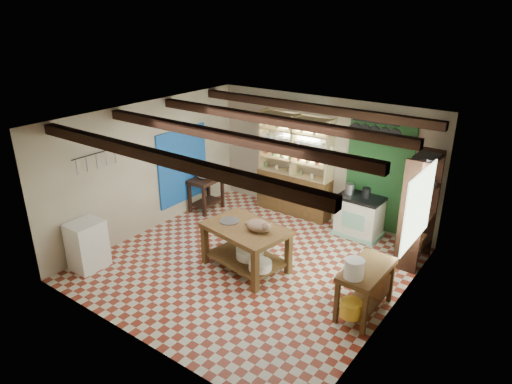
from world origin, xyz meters
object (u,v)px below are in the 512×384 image
Objects in this scene: work_table at (246,248)px; stove at (359,216)px; prep_table at (206,194)px; white_cabinet at (87,245)px; right_counter at (365,290)px; cat at (258,226)px.

stove is at bearing 74.32° from work_table.
prep_table is 3.04m from white_cabinet.
white_cabinet is at bearing -135.35° from work_table.
work_table is 1.32× the size of right_counter.
work_table reaches higher than right_counter.
stove reaches higher than work_table.
cat is at bearing 31.90° from white_cabinet.
work_table is at bearing 34.61° from white_cabinet.
cat reaches higher than white_cabinet.
work_table is 0.55m from cat.
cat is (2.49, 1.60, 0.46)m from white_cabinet.
right_counter is at bearing 10.52° from work_table.
stove is 5.10m from white_cabinet.
cat is (-0.81, -2.29, 0.47)m from stove.
stove reaches higher than prep_table.
stove is 2.50m from right_counter.
prep_table is at bearing 155.94° from work_table.
white_cabinet is at bearing -92.60° from prep_table.
prep_table is (-3.27, -0.85, -0.04)m from stove.
white_cabinet is (-0.02, -3.04, 0.05)m from prep_table.
prep_table is at bearing 148.90° from cat.
work_table is 3.32× the size of cat.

